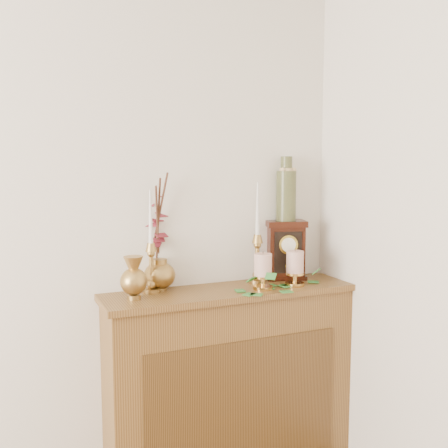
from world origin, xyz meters
name	(u,v)px	position (x,y,z in m)	size (l,w,h in m)	color
console_shelf	(231,387)	(1.40, 2.10, 0.44)	(1.24, 0.34, 0.93)	brown
candlestick_left	(151,260)	(1.03, 2.17, 1.09)	(0.08, 0.08, 0.48)	#A88043
candlestick_center	(257,251)	(1.56, 2.15, 1.09)	(0.08, 0.08, 0.50)	#A88043
bud_vase	(134,278)	(0.92, 2.08, 1.03)	(0.12, 0.12, 0.19)	#A88043
ginger_jar	(157,237)	(1.08, 2.25, 1.18)	(0.23, 0.24, 0.56)	#A88043
pillar_candle_left	(263,269)	(1.53, 2.03, 1.03)	(0.09, 0.09, 0.18)	gold
pillar_candle_right	(295,266)	(1.71, 2.03, 1.03)	(0.10, 0.10, 0.18)	gold
ivy_garland	(287,284)	(1.66, 2.02, 0.95)	(0.52, 0.22, 0.09)	#2E742C
mantel_clock	(285,250)	(1.75, 2.19, 1.08)	(0.24, 0.19, 0.30)	#38130B
ceramic_vase	(286,192)	(1.75, 2.20, 1.38)	(0.10, 0.10, 0.33)	#1C382A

